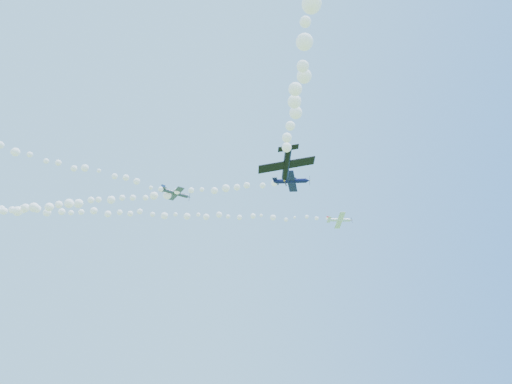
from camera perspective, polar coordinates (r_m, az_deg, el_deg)
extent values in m
cylinder|color=white|center=(107.69, 10.99, -3.68)|extent=(5.53, 1.06, 0.92)
cone|color=white|center=(108.54, 12.50, -3.68)|extent=(0.70, 0.77, 0.75)
cone|color=#B41B14|center=(108.66, 12.71, -3.68)|extent=(0.29, 0.27, 0.26)
cube|color=black|center=(108.63, 12.65, -3.68)|extent=(0.08, 0.42, 1.73)
cube|color=white|center=(107.69, 11.12, -3.72)|extent=(2.14, 6.79, 1.29)
cube|color=white|center=(107.07, 9.72, -3.66)|extent=(1.05, 2.42, 0.49)
cube|color=#B41B14|center=(107.34, 9.64, -3.44)|extent=(0.88, 0.36, 1.12)
sphere|color=black|center=(108.10, 11.36, -3.53)|extent=(0.73, 0.83, 0.78)
cylinder|color=#0E0F3E|center=(83.73, 4.56, 1.46)|extent=(6.29, 3.33, 1.38)
cone|color=#0E0F3E|center=(83.41, 6.93, 1.53)|extent=(1.08, 1.10, 0.91)
cone|color=white|center=(83.38, 7.26, 1.54)|extent=(0.43, 0.41, 0.32)
cube|color=black|center=(83.38, 7.17, 1.54)|extent=(0.23, 0.26, 2.03)
cube|color=#0E0F3E|center=(83.64, 4.74, 1.39)|extent=(4.40, 7.92, 0.46)
cube|color=#0E0F3E|center=(84.13, 2.62, 1.43)|extent=(1.87, 2.91, 0.22)
cube|color=white|center=(84.44, 2.58, 1.77)|extent=(1.05, 0.52, 1.35)
sphere|color=black|center=(83.84, 5.19, 1.72)|extent=(1.04, 1.03, 0.84)
cylinder|color=#3C4558|center=(88.74, -10.81, -0.12)|extent=(5.49, 2.04, 0.83)
cone|color=#3C4558|center=(89.53, -9.05, -0.63)|extent=(0.80, 0.86, 0.74)
cone|color=navy|center=(89.65, -8.81, -0.70)|extent=(0.33, 0.31, 0.26)
cube|color=black|center=(89.62, -8.87, -0.68)|extent=(0.15, 0.27, 1.73)
cube|color=#3C4558|center=(88.75, -10.68, -0.22)|extent=(3.45, 6.80, 0.73)
cube|color=#3C4558|center=(88.18, -12.29, 0.33)|extent=(1.49, 2.49, 0.29)
cube|color=navy|center=(88.38, -12.29, 0.64)|extent=(0.89, 0.44, 1.11)
sphere|color=black|center=(89.09, -10.32, -0.05)|extent=(0.86, 0.88, 0.72)
cylinder|color=black|center=(58.31, 4.11, 3.90)|extent=(1.38, 6.55, 1.54)
cone|color=black|center=(60.98, 3.83, 1.76)|extent=(0.93, 0.89, 0.95)
cone|color=gold|center=(61.36, 3.80, 1.48)|extent=(0.33, 0.37, 0.34)
cube|color=black|center=(61.26, 3.80, 1.55)|extent=(0.60, 0.35, 2.01)
cube|color=black|center=(58.43, 4.12, 3.63)|extent=(7.95, 2.71, 2.17)
cube|color=black|center=(56.19, 4.34, 5.87)|extent=(2.86, 1.30, 0.83)
cube|color=gold|center=(56.51, 4.18, 6.36)|extent=(0.54, 1.19, 1.37)
sphere|color=black|center=(59.25, 3.92, 3.62)|extent=(1.04, 0.97, 1.01)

